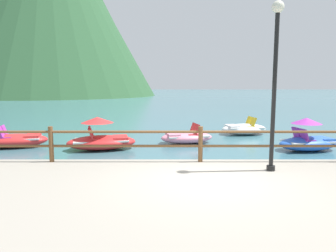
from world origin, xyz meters
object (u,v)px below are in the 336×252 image
pedal_boat_1 (13,140)px  pedal_boat_2 (100,139)px  pedal_boat_3 (185,137)px  pedal_boat_4 (243,129)px  lamp_post (274,70)px  pedal_boat_0 (307,140)px

pedal_boat_1 → pedal_boat_2: (3.51, -0.44, 0.12)m
pedal_boat_3 → pedal_boat_4: size_ratio=0.98×
pedal_boat_2 → pedal_boat_1: bearing=172.9°
pedal_boat_1 → pedal_boat_4: bearing=17.8°
lamp_post → pedal_boat_2: 7.01m
pedal_boat_0 → pedal_boat_1: bearing=176.8°
pedal_boat_1 → pedal_boat_4: (9.75, 3.13, 0.00)m
pedal_boat_1 → pedal_boat_4: size_ratio=1.12×
pedal_boat_1 → lamp_post: bearing=-29.2°
pedal_boat_2 → lamp_post: bearing=-40.9°
lamp_post → pedal_boat_0: size_ratio=1.60×
pedal_boat_4 → pedal_boat_2: bearing=-150.3°
lamp_post → pedal_boat_1: bearing=150.8°
pedal_boat_1 → pedal_boat_2: 3.54m
lamp_post → pedal_boat_2: bearing=139.1°
pedal_boat_0 → pedal_boat_1: 11.25m
pedal_boat_2 → pedal_boat_4: (6.25, 3.56, -0.12)m
pedal_boat_0 → pedal_boat_4: bearing=111.5°
pedal_boat_2 → pedal_boat_4: pedal_boat_2 is taller
pedal_boat_1 → pedal_boat_4: 10.24m
pedal_boat_2 → pedal_boat_4: bearing=29.7°
pedal_boat_1 → pedal_boat_4: pedal_boat_4 is taller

